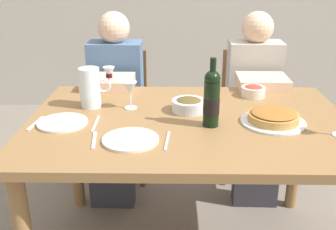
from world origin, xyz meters
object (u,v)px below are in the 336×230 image
(wine_glass_left_diner, at_px, (130,89))
(baked_tart, at_px, (273,117))
(chair_left, at_px, (121,106))
(diner_right, at_px, (255,100))
(dining_table, at_px, (189,137))
(wine_bottle, at_px, (212,98))
(diner_left, at_px, (114,101))
(olive_bowl, at_px, (188,104))
(dinner_plate_right_setting, at_px, (63,123))
(chair_right, at_px, (248,105))
(dinner_plate_left_setting, at_px, (131,140))
(water_pitcher, at_px, (90,90))
(salad_bowl, at_px, (253,91))
(wine_glass_centre, at_px, (109,74))

(wine_glass_left_diner, bearing_deg, baked_tart, -15.15)
(chair_left, distance_m, diner_right, 0.93)
(dining_table, bearing_deg, wine_glass_left_diner, 153.80)
(wine_bottle, xyz_separation_m, diner_left, (-0.54, 0.72, -0.27))
(chair_left, bearing_deg, olive_bowl, 120.41)
(dinner_plate_right_setting, bearing_deg, chair_right, 43.56)
(dinner_plate_left_setting, xyz_separation_m, chair_right, (0.70, 1.15, -0.27))
(wine_bottle, xyz_separation_m, dinner_plate_right_setting, (-0.67, 0.01, -0.12))
(diner_right, bearing_deg, dinner_plate_left_setting, 53.76)
(baked_tart, height_order, diner_left, diner_left)
(diner_left, bearing_deg, dinner_plate_left_setting, 103.53)
(water_pitcher, distance_m, baked_tart, 0.89)
(wine_bottle, distance_m, diner_right, 0.87)
(baked_tart, relative_size, salad_bowl, 2.27)
(wine_glass_left_diner, height_order, chair_left, wine_glass_left_diner)
(dinner_plate_right_setting, distance_m, chair_left, 1.00)
(dinner_plate_right_setting, bearing_deg, chair_left, 82.40)
(salad_bowl, xyz_separation_m, dinner_plate_left_setting, (-0.61, -0.57, -0.03))
(water_pitcher, bearing_deg, salad_bowl, 11.63)
(baked_tart, bearing_deg, dining_table, 174.14)
(baked_tart, xyz_separation_m, chair_left, (-0.83, 0.93, -0.29))
(wine_glass_left_diner, height_order, diner_left, diner_left)
(olive_bowl, bearing_deg, wine_glass_centre, 144.50)
(water_pitcher, distance_m, chair_left, 0.81)
(wine_glass_centre, bearing_deg, salad_bowl, -5.68)
(diner_left, height_order, chair_right, diner_left)
(chair_right, bearing_deg, wine_bottle, 71.02)
(chair_left, xyz_separation_m, chair_right, (0.90, 0.02, 0.00))
(chair_left, bearing_deg, chair_right, -177.75)
(wine_bottle, xyz_separation_m, wine_glass_centre, (-0.53, 0.49, -0.03))
(wine_bottle, bearing_deg, baked_tart, 6.42)
(olive_bowl, relative_size, diner_left, 0.14)
(dinner_plate_left_setting, distance_m, diner_left, 0.93)
(baked_tart, xyz_separation_m, diner_right, (0.07, 0.72, -0.17))
(water_pitcher, distance_m, chair_right, 1.25)
(wine_glass_left_diner, relative_size, diner_left, 0.12)
(wine_glass_left_diner, xyz_separation_m, chair_left, (-0.16, 0.75, -0.36))
(wine_bottle, height_order, diner_right, diner_right)
(baked_tart, relative_size, wine_glass_left_diner, 2.13)
(dining_table, relative_size, wine_glass_left_diner, 10.90)
(olive_bowl, xyz_separation_m, chair_right, (0.45, 0.81, -0.30))
(dinner_plate_right_setting, distance_m, diner_right, 1.27)
(olive_bowl, height_order, dinner_plate_left_setting, olive_bowl)
(olive_bowl, relative_size, wine_glass_centre, 1.17)
(wine_bottle, bearing_deg, diner_right, 64.61)
(baked_tart, bearing_deg, wine_glass_left_diner, 164.85)
(diner_left, bearing_deg, baked_tart, 140.96)
(chair_right, bearing_deg, diner_left, 17.11)
(dinner_plate_left_setting, bearing_deg, chair_left, 100.06)
(water_pitcher, relative_size, chair_right, 0.23)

